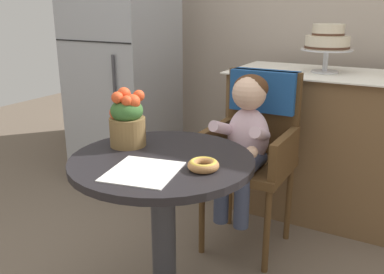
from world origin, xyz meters
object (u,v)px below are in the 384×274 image
at_px(wicker_chair, 256,131).
at_px(refrigerator, 123,69).
at_px(flower_vase, 127,119).
at_px(donut_front, 203,165).
at_px(seated_child, 246,132).
at_px(tiered_cake_stand, 327,41).
at_px(cafe_table, 163,207).

distance_m(wicker_chair, refrigerator, 1.22).
relative_size(flower_vase, refrigerator, 0.14).
bearing_deg(refrigerator, donut_front, -42.18).
bearing_deg(donut_front, wicker_chair, 97.02).
bearing_deg(flower_vase, refrigerator, 128.96).
xyz_separation_m(wicker_chair, seated_child, (0.00, -0.16, 0.04)).
xyz_separation_m(flower_vase, tiered_cake_stand, (0.52, 1.24, 0.25)).
relative_size(cafe_table, tiered_cake_stand, 2.40).
xyz_separation_m(wicker_chair, donut_front, (0.10, -0.80, 0.10)).
height_order(cafe_table, flower_vase, flower_vase).
height_order(cafe_table, donut_front, donut_front).
distance_m(seated_child, refrigerator, 1.26).
height_order(seated_child, flower_vase, flower_vase).
relative_size(seated_child, flower_vase, 2.98).
distance_m(donut_front, refrigerator, 1.69).
distance_m(wicker_chair, seated_child, 0.16).
bearing_deg(tiered_cake_stand, refrigerator, -171.66).
bearing_deg(tiered_cake_stand, flower_vase, -112.69).
xyz_separation_m(seated_child, tiered_cake_stand, (0.22, 0.69, 0.40)).
bearing_deg(seated_child, flower_vase, -118.81).
relative_size(wicker_chair, refrigerator, 0.56).
relative_size(wicker_chair, tiered_cake_stand, 3.18).
bearing_deg(flower_vase, tiered_cake_stand, 67.31).
relative_size(seated_child, tiered_cake_stand, 2.42).
xyz_separation_m(seated_child, flower_vase, (-0.31, -0.55, 0.16)).
relative_size(donut_front, refrigerator, 0.07).
bearing_deg(tiered_cake_stand, wicker_chair, -111.95).
relative_size(cafe_table, donut_front, 6.28).
bearing_deg(donut_front, tiered_cake_stand, 84.97).
bearing_deg(tiered_cake_stand, donut_front, -95.03).
bearing_deg(wicker_chair, flower_vase, -108.55).
distance_m(flower_vase, tiered_cake_stand, 1.37).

